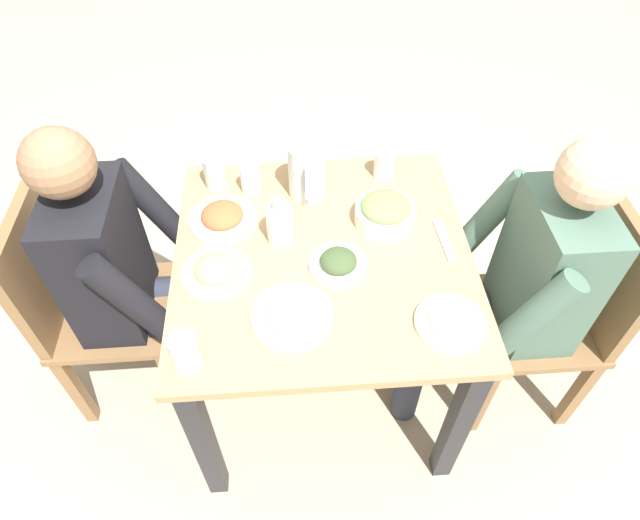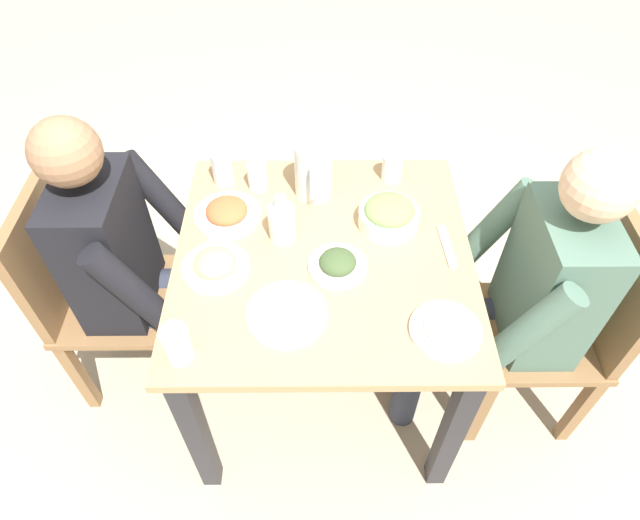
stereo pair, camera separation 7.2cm
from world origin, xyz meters
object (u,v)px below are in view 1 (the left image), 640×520
water_pitcher (307,170)px  dining_table (323,280)px  plate_beans (292,314)px  water_glass_near_right (214,172)px  plate_fries (215,270)px  plate_yoghurt (451,321)px  water_glass_far_left (250,179)px  water_glass_center (384,165)px  chair_near (86,302)px  salad_bowl (385,212)px  plate_dolmas (338,263)px  oil_carafe (280,226)px  diner_far (513,284)px  chair_far (562,308)px  plate_rice_curry (222,217)px  diner_near (136,271)px  water_glass_by_pitcher (185,352)px

water_pitcher → dining_table: bearing=6.4°
plate_beans → water_glass_near_right: water_glass_near_right is taller
plate_fries → plate_yoghurt: 0.67m
water_glass_far_left → water_glass_center: bearing=95.6°
chair_near → plate_yoghurt: bearing=72.3°
salad_bowl → plate_dolmas: 0.24m
salad_bowl → oil_carafe: 0.33m
plate_yoghurt → water_glass_far_left: water_glass_far_left is taller
oil_carafe → water_glass_near_right: bearing=-142.1°
salad_bowl → plate_fries: 0.55m
diner_far → water_glass_far_left: size_ratio=12.22×
diner_far → water_pitcher: size_ratio=6.09×
chair_near → oil_carafe: bearing=89.7°
chair_far → dining_table: bearing=-95.4°
diner_far → water_pitcher: diner_far is taller
water_glass_center → plate_beans: bearing=-30.3°
water_pitcher → plate_fries: size_ratio=0.96×
plate_dolmas → plate_fries: 0.35m
plate_rice_curry → water_glass_near_right: 0.18m
plate_rice_curry → oil_carafe: bearing=62.4°
plate_fries → water_glass_near_right: size_ratio=1.73×
water_pitcher → salad_bowl: (0.15, 0.23, -0.05)m
diner_near → plate_rice_curry: (-0.09, 0.28, 0.13)m
chair_near → diner_far: (0.14, 1.38, 0.15)m
water_pitcher → oil_carafe: 0.23m
water_glass_center → salad_bowl: bearing=-7.8°
chair_far → water_glass_near_right: 1.23m
plate_dolmas → water_glass_far_left: (-0.36, -0.25, 0.03)m
water_glass_center → chair_far: bearing=53.1°
chair_far → diner_far: diner_far is taller
oil_carafe → plate_rice_curry: bearing=-117.6°
water_glass_near_right → diner_near: bearing=-44.0°
chair_far → water_glass_by_pitcher: (0.28, -1.16, 0.31)m
water_glass_center → water_glass_by_pitcher: size_ratio=0.85×
dining_table → water_glass_by_pitcher: (0.35, -0.37, 0.18)m
oil_carafe → plate_dolmas: bearing=53.0°
diner_far → plate_fries: size_ratio=5.83×
salad_bowl → plate_beans: bearing=-41.1°
water_glass_center → water_glass_far_left: (0.04, -0.45, 0.00)m
dining_table → chair_far: bearing=84.6°
dining_table → plate_fries: bearing=-78.9°
water_glass_far_left → chair_near: bearing=-68.1°
plate_beans → plate_yoghurt: bearing=82.4°
water_glass_near_right → water_glass_by_pitcher: (0.69, -0.03, -0.00)m
salad_bowl → water_glass_far_left: size_ratio=1.99×
chair_far → plate_beans: bearing=-80.2°
plate_rice_curry → plate_beans: size_ratio=0.95×
salad_bowl → plate_fries: (0.18, -0.52, -0.02)m
salad_bowl → plate_rice_curry: size_ratio=0.88×
chair_near → oil_carafe: oil_carafe is taller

